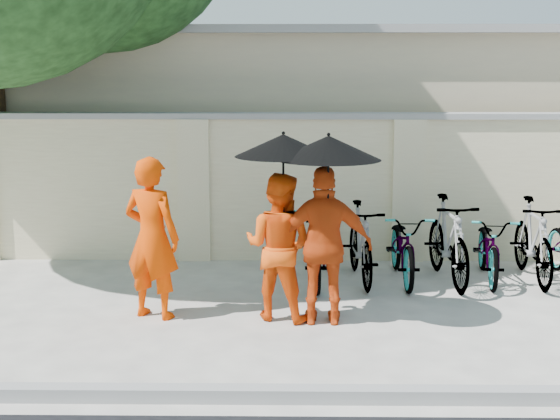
{
  "coord_description": "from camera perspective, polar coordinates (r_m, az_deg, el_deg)",
  "views": [
    {
      "loc": [
        0.36,
        -7.71,
        2.7
      ],
      "look_at": [
        0.24,
        1.02,
        1.1
      ],
      "focal_mm": 50.0,
      "sensor_mm": 36.0,
      "label": 1
    }
  ],
  "objects": [
    {
      "name": "bike_4",
      "position": [
        10.33,
        15.06,
        -2.67
      ],
      "size": [
        0.76,
        1.69,
        0.86
      ],
      "primitive_type": "imported",
      "rotation": [
        0.0,
        0.0,
        -0.12
      ],
      "color": "gray",
      "rests_on": "ground"
    },
    {
      "name": "parasol_center",
      "position": [
        8.14,
        0.25,
        4.75
      ],
      "size": [
        1.02,
        1.02,
        1.11
      ],
      "color": "black",
      "rests_on": "ground"
    },
    {
      "name": "bike_1",
      "position": [
        9.96,
        5.91,
        -2.42
      ],
      "size": [
        0.59,
        1.7,
        1.01
      ],
      "primitive_type": "imported",
      "rotation": [
        0.0,
        0.0,
        0.07
      ],
      "color": "gray",
      "rests_on": "ground"
    },
    {
      "name": "bike_3",
      "position": [
        10.08,
        12.2,
        -2.19
      ],
      "size": [
        0.64,
        1.86,
        1.1
      ],
      "primitive_type": "imported",
      "rotation": [
        0.0,
        0.0,
        0.07
      ],
      "color": "gray",
      "rests_on": "ground"
    },
    {
      "name": "monk_right",
      "position": [
        8.23,
        3.32,
        -2.64
      ],
      "size": [
        1.0,
        0.44,
        1.7
      ],
      "primitive_type": "imported",
      "rotation": [
        0.0,
        0.0,
        3.12
      ],
      "color": "#C53D0E",
      "rests_on": "ground"
    },
    {
      "name": "building_behind",
      "position": [
        14.84,
        7.18,
        6.04
      ],
      "size": [
        14.0,
        6.0,
        3.2
      ],
      "primitive_type": "cube",
      "color": "#C6B590",
      "rests_on": "ground"
    },
    {
      "name": "monk_left",
      "position": [
        8.53,
        -9.36,
        -2.02
      ],
      "size": [
        0.76,
        0.63,
        1.77
      ],
      "primitive_type": "imported",
      "rotation": [
        0.0,
        0.0,
        2.76
      ],
      "color": "#E53900",
      "rests_on": "ground"
    },
    {
      "name": "ground",
      "position": [
        8.18,
        -1.78,
        -8.9
      ],
      "size": [
        80.0,
        80.0,
        0.0
      ],
      "primitive_type": "plane",
      "color": "beige"
    },
    {
      "name": "bike_2",
      "position": [
        10.08,
        9.01,
        -2.65
      ],
      "size": [
        0.61,
        1.72,
        0.9
      ],
      "primitive_type": "imported",
      "rotation": [
        0.0,
        0.0,
        0.01
      ],
      "color": "gray",
      "rests_on": "ground"
    },
    {
      "name": "parasol_right",
      "position": [
        7.98,
        3.57,
        4.56
      ],
      "size": [
        1.08,
        1.08,
        1.06
      ],
      "color": "black",
      "rests_on": "ground"
    },
    {
      "name": "monk_center",
      "position": [
        8.4,
        -0.1,
        -2.68
      ],
      "size": [
        0.94,
        0.84,
        1.6
      ],
      "primitive_type": "imported",
      "rotation": [
        0.0,
        0.0,
        2.78
      ],
      "color": "#EC4B0B",
      "rests_on": "ground"
    },
    {
      "name": "bike_5",
      "position": [
        10.45,
        18.03,
        -2.14
      ],
      "size": [
        0.55,
        1.77,
        1.05
      ],
      "primitive_type": "imported",
      "rotation": [
        0.0,
        0.0,
        -0.03
      ],
      "color": "gray",
      "rests_on": "ground"
    },
    {
      "name": "compound_wall",
      "position": [
        11.06,
        4.11,
        1.51
      ],
      "size": [
        20.0,
        0.3,
        2.0
      ],
      "primitive_type": "cube",
      "color": "beige",
      "rests_on": "ground"
    },
    {
      "name": "bike_0",
      "position": [
        9.96,
        2.72,
        -2.33
      ],
      "size": [
        0.69,
        1.95,
        1.02
      ],
      "primitive_type": "imported",
      "rotation": [
        0.0,
        0.0,
        0.0
      ],
      "color": "gray",
      "rests_on": "ground"
    },
    {
      "name": "kerb",
      "position": [
        6.57,
        -2.46,
        -13.3
      ],
      "size": [
        40.0,
        0.16,
        0.12
      ],
      "primitive_type": "cube",
      "color": "gray",
      "rests_on": "ground"
    }
  ]
}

